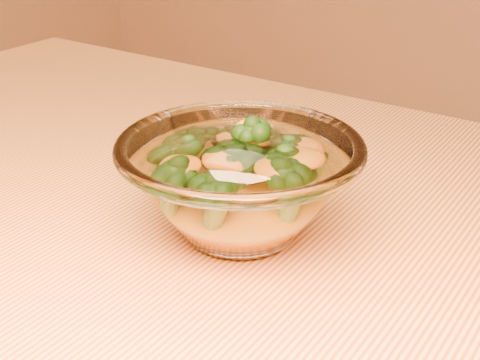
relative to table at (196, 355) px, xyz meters
name	(u,v)px	position (x,y,z in m)	size (l,w,h in m)	color
table	(196,355)	(0.00, 0.00, 0.00)	(1.20, 0.80, 0.75)	gold
glass_bowl	(240,185)	(0.01, 0.04, 0.14)	(0.19, 0.19, 0.08)	white
cheese_sauce	(240,205)	(0.01, 0.04, 0.13)	(0.11, 0.11, 0.03)	orange
broccoli_heap	(239,168)	(0.01, 0.05, 0.15)	(0.13, 0.11, 0.06)	black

